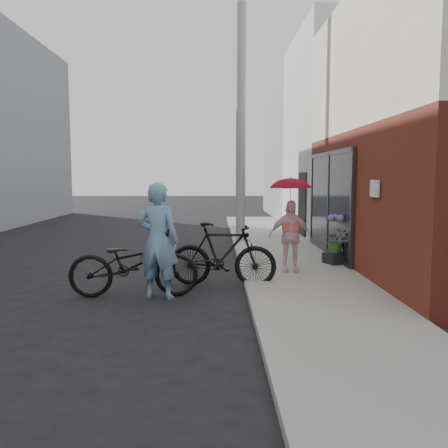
{
  "coord_description": "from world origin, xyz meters",
  "views": [
    {
      "loc": [
        0.35,
        -8.11,
        2.05
      ],
      "look_at": [
        0.52,
        1.13,
        1.1
      ],
      "focal_mm": 38.0,
      "sensor_mm": 36.0,
      "label": 1
    }
  ],
  "objects_px": {
    "bike_right": "(223,255)",
    "planter": "(336,258)",
    "officer": "(158,241)",
    "utility_pole": "(241,126)",
    "kimono_woman": "(290,236)",
    "bike_left": "(134,263)"
  },
  "relations": [
    {
      "from": "officer",
      "to": "bike_right",
      "type": "distance_m",
      "value": 1.42
    },
    {
      "from": "officer",
      "to": "kimono_woman",
      "type": "relative_size",
      "value": 1.35
    },
    {
      "from": "kimono_woman",
      "to": "planter",
      "type": "bearing_deg",
      "value": 38.04
    },
    {
      "from": "bike_left",
      "to": "bike_right",
      "type": "xyz_separation_m",
      "value": [
        1.51,
        0.74,
        0.03
      ]
    },
    {
      "from": "kimono_woman",
      "to": "planter",
      "type": "distance_m",
      "value": 1.56
    },
    {
      "from": "officer",
      "to": "bike_left",
      "type": "height_order",
      "value": "officer"
    },
    {
      "from": "utility_pole",
      "to": "bike_right",
      "type": "xyz_separation_m",
      "value": [
        -0.62,
        -5.47,
        -2.91
      ]
    },
    {
      "from": "kimono_woman",
      "to": "officer",
      "type": "bearing_deg",
      "value": -145.31
    },
    {
      "from": "utility_pole",
      "to": "planter",
      "type": "distance_m",
      "value": 5.4
    },
    {
      "from": "utility_pole",
      "to": "kimono_woman",
      "type": "height_order",
      "value": "utility_pole"
    },
    {
      "from": "bike_right",
      "to": "kimono_woman",
      "type": "distance_m",
      "value": 1.58
    },
    {
      "from": "utility_pole",
      "to": "kimono_woman",
      "type": "bearing_deg",
      "value": -80.98
    },
    {
      "from": "bike_left",
      "to": "bike_right",
      "type": "relative_size",
      "value": 1.1
    },
    {
      "from": "officer",
      "to": "bike_left",
      "type": "distance_m",
      "value": 0.6
    },
    {
      "from": "utility_pole",
      "to": "bike_right",
      "type": "relative_size",
      "value": 3.54
    },
    {
      "from": "officer",
      "to": "bike_right",
      "type": "height_order",
      "value": "officer"
    },
    {
      "from": "bike_right",
      "to": "planter",
      "type": "xyz_separation_m",
      "value": [
        2.52,
        1.62,
        -0.36
      ]
    },
    {
      "from": "utility_pole",
      "to": "bike_left",
      "type": "distance_m",
      "value": 7.19
    },
    {
      "from": "officer",
      "to": "bike_right",
      "type": "xyz_separation_m",
      "value": [
        1.08,
        0.83,
        -0.38
      ]
    },
    {
      "from": "bike_left",
      "to": "kimono_woman",
      "type": "distance_m",
      "value": 3.26
    },
    {
      "from": "officer",
      "to": "planter",
      "type": "bearing_deg",
      "value": -131.33
    },
    {
      "from": "officer",
      "to": "planter",
      "type": "xyz_separation_m",
      "value": [
        3.6,
        2.45,
        -0.74
      ]
    }
  ]
}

